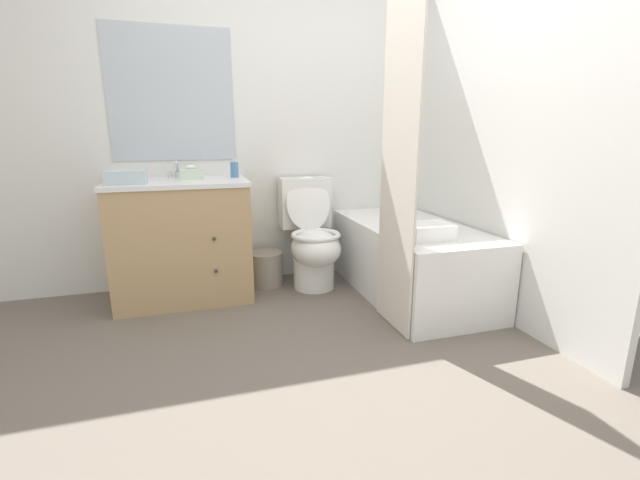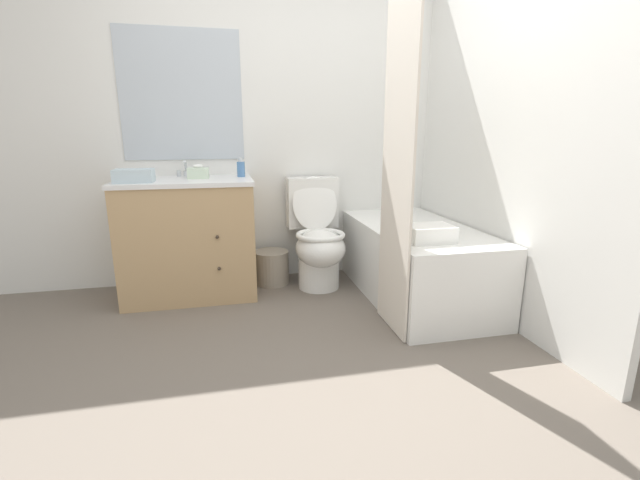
# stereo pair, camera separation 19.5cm
# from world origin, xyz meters

# --- Properties ---
(ground_plane) EXTENTS (14.00, 14.00, 0.00)m
(ground_plane) POSITION_xyz_m (0.00, 0.00, 0.00)
(ground_plane) COLOR #6B6056
(wall_back) EXTENTS (8.00, 0.06, 2.50)m
(wall_back) POSITION_xyz_m (-0.01, 1.64, 1.25)
(wall_back) COLOR silver
(wall_back) RESTS_ON ground_plane
(wall_right) EXTENTS (0.05, 2.61, 2.50)m
(wall_right) POSITION_xyz_m (1.24, 0.81, 1.25)
(wall_right) COLOR silver
(wall_right) RESTS_ON ground_plane
(vanity_cabinet) EXTENTS (0.94, 0.61, 0.86)m
(vanity_cabinet) POSITION_xyz_m (-0.75, 1.32, 0.44)
(vanity_cabinet) COLOR tan
(vanity_cabinet) RESTS_ON ground_plane
(sink_faucet) EXTENTS (0.14, 0.12, 0.12)m
(sink_faucet) POSITION_xyz_m (-0.75, 1.53, 0.89)
(sink_faucet) COLOR silver
(sink_faucet) RESTS_ON vanity_cabinet
(toilet) EXTENTS (0.40, 0.63, 0.85)m
(toilet) POSITION_xyz_m (0.21, 1.29, 0.38)
(toilet) COLOR white
(toilet) RESTS_ON ground_plane
(bathtub) EXTENTS (0.70, 1.41, 0.53)m
(bathtub) POSITION_xyz_m (0.85, 0.91, 0.27)
(bathtub) COLOR white
(bathtub) RESTS_ON ground_plane
(shower_curtain) EXTENTS (0.02, 0.44, 1.92)m
(shower_curtain) POSITION_xyz_m (0.49, 0.45, 0.96)
(shower_curtain) COLOR silver
(shower_curtain) RESTS_ON ground_plane
(wastebasket) EXTENTS (0.27, 0.27, 0.27)m
(wastebasket) POSITION_xyz_m (-0.14, 1.41, 0.13)
(wastebasket) COLOR gray
(wastebasket) RESTS_ON ground_plane
(tissue_box) EXTENTS (0.15, 0.12, 0.10)m
(tissue_box) POSITION_xyz_m (-0.65, 1.36, 0.90)
(tissue_box) COLOR silver
(tissue_box) RESTS_ON vanity_cabinet
(soap_dispenser) EXTENTS (0.06, 0.06, 0.14)m
(soap_dispenser) POSITION_xyz_m (-0.35, 1.40, 0.92)
(soap_dispenser) COLOR #4C7AB2
(soap_dispenser) RESTS_ON vanity_cabinet
(hand_towel_folded) EXTENTS (0.24, 0.17, 0.09)m
(hand_towel_folded) POSITION_xyz_m (-1.05, 1.19, 0.90)
(hand_towel_folded) COLOR silver
(hand_towel_folded) RESTS_ON vanity_cabinet
(bath_towel_folded) EXTENTS (0.28, 0.21, 0.10)m
(bath_towel_folded) POSITION_xyz_m (0.73, 0.49, 0.58)
(bath_towel_folded) COLOR white
(bath_towel_folded) RESTS_ON bathtub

